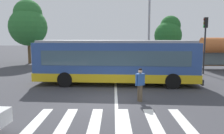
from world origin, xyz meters
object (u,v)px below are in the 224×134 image
at_px(parked_car_teal, 61,59).
at_px(background_tree_left, 28,23).
at_px(parked_car_silver, 130,59).
at_px(parked_car_charcoal, 106,59).
at_px(pedestrian_crossing_street, 140,83).
at_px(parked_car_red, 84,59).
at_px(traffic_light_far_corner, 205,37).
at_px(city_transit_bus, 116,62).
at_px(twin_arm_street_lamp, 149,13).
at_px(background_tree_right, 169,33).
at_px(bus_stop_shelter, 221,46).

xyz_separation_m(parked_car_teal, background_tree_left, (-4.44, 2.09, 4.25)).
height_order(parked_car_silver, background_tree_left, background_tree_left).
bearing_deg(parked_car_charcoal, pedestrian_crossing_street, -81.38).
bearing_deg(parked_car_silver, pedestrian_crossing_street, -92.37).
bearing_deg(parked_car_red, parked_car_teal, 177.42).
relative_size(pedestrian_crossing_street, background_tree_left, 0.22).
distance_m(parked_car_silver, traffic_light_far_corner, 9.12).
bearing_deg(parked_car_teal, parked_car_red, -2.58).
bearing_deg(pedestrian_crossing_street, city_transit_bus, 105.43).
height_order(city_transit_bus, twin_arm_street_lamp, twin_arm_street_lamp).
relative_size(parked_car_red, parked_car_charcoal, 1.01).
height_order(parked_car_red, traffic_light_far_corner, traffic_light_far_corner).
xyz_separation_m(parked_car_silver, background_tree_left, (-12.59, 1.92, 4.25)).
distance_m(city_transit_bus, pedestrian_crossing_street, 4.49).
bearing_deg(parked_car_silver, background_tree_left, 171.32).
relative_size(city_transit_bus, parked_car_red, 2.46).
distance_m(parked_car_teal, background_tree_right, 14.21).
bearing_deg(background_tree_left, parked_car_charcoal, -11.24).
bearing_deg(pedestrian_crossing_street, twin_arm_street_lamp, 79.20).
relative_size(parked_car_teal, parked_car_silver, 1.00).
bearing_deg(parked_car_teal, twin_arm_street_lamp, -21.60).
relative_size(bus_stop_shelter, background_tree_left, 0.51).
bearing_deg(parked_car_silver, city_transit_bus, -99.49).
height_order(parked_car_teal, twin_arm_street_lamp, twin_arm_street_lamp).
bearing_deg(pedestrian_crossing_street, parked_car_red, 108.08).
height_order(pedestrian_crossing_street, background_tree_right, background_tree_right).
xyz_separation_m(pedestrian_crossing_street, parked_car_silver, (0.63, 15.11, -0.20)).
xyz_separation_m(parked_car_charcoal, bus_stop_shelter, (11.73, -3.67, 1.65)).
xyz_separation_m(parked_car_teal, parked_car_charcoal, (5.23, 0.17, 0.00)).
bearing_deg(parked_car_red, parked_car_silver, 3.00).
relative_size(bus_stop_shelter, twin_arm_street_lamp, 0.44).
height_order(city_transit_bus, pedestrian_crossing_street, city_transit_bus).
bearing_deg(parked_car_silver, parked_car_teal, -178.84).
xyz_separation_m(traffic_light_far_corner, background_tree_right, (-0.86, 9.72, 0.55)).
bearing_deg(pedestrian_crossing_street, background_tree_right, 72.48).
relative_size(twin_arm_street_lamp, background_tree_left, 1.16).
bearing_deg(parked_car_charcoal, twin_arm_street_lamp, -42.08).
relative_size(twin_arm_street_lamp, background_tree_right, 1.50).
bearing_deg(twin_arm_street_lamp, city_transit_bus, -115.81).
bearing_deg(twin_arm_street_lamp, bus_stop_shelter, 2.47).
bearing_deg(traffic_light_far_corner, city_transit_bus, -150.11).
bearing_deg(background_tree_left, background_tree_right, 4.87).
distance_m(city_transit_bus, bus_stop_shelter, 12.83).
distance_m(pedestrian_crossing_street, parked_car_teal, 16.73).
height_order(pedestrian_crossing_street, twin_arm_street_lamp, twin_arm_street_lamp).
relative_size(pedestrian_crossing_street, parked_car_charcoal, 0.38).
distance_m(parked_car_teal, bus_stop_shelter, 17.40).
bearing_deg(bus_stop_shelter, twin_arm_street_lamp, -177.53).
xyz_separation_m(twin_arm_street_lamp, background_tree_right, (3.73, 7.42, -1.74)).
bearing_deg(bus_stop_shelter, traffic_light_far_corner, -136.17).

